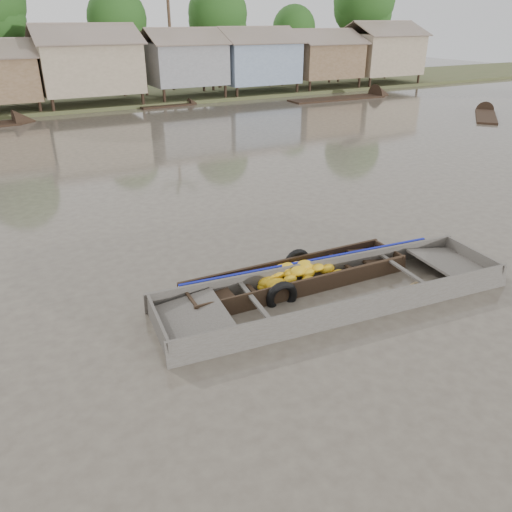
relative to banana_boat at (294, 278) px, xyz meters
name	(u,v)px	position (x,y,z in m)	size (l,w,h in m)	color
ground	(272,306)	(-0.98, -0.64, -0.15)	(120.00, 120.00, 0.00)	#4E453C
riverbank	(88,58)	(2.05, 31.22, 2.92)	(120.00, 12.47, 10.22)	#384723
banana_boat	(294,278)	(0.00, 0.00, 0.00)	(5.55, 1.54, 0.79)	black
viewer_boat	(334,295)	(0.43, -0.99, -0.08)	(8.23, 2.92, 0.65)	#3E3A35
distant_boats	(187,116)	(6.12, 22.56, -0.20)	(46.97, 16.46, 0.35)	black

